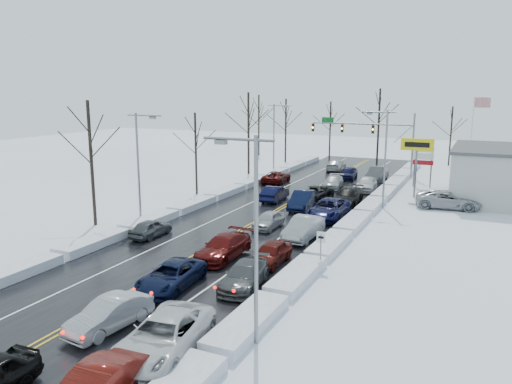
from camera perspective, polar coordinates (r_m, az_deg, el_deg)
The scene contains 44 objects.
ground at distance 41.20m, azimuth -0.15°, elevation -3.56°, with size 160.00×160.00×0.00m, color white.
road_surface at distance 42.96m, azimuth 0.99°, elevation -2.92°, with size 14.00×84.00×0.01m, color black.
snow_bank_left at distance 46.48m, azimuth -7.61°, elevation -1.91°, with size 1.71×72.00×0.61m, color silver.
snow_bank_right at distance 40.58m, azimuth 10.86°, elevation -4.01°, with size 1.71×72.00×0.61m, color silver.
traffic_signal_mast at distance 65.61m, azimuth 13.16°, elevation 6.66°, with size 13.28×0.39×8.00m.
tires_plus_sign at distance 52.71m, azimuth 17.92°, elevation 4.74°, with size 3.20×0.34×6.00m.
used_vehicles_sign at distance 58.83m, azimuth 18.58°, elevation 3.71°, with size 2.20×0.22×4.65m.
speed_limit_sign at distance 30.71m, azimuth 7.43°, elevation -5.81°, with size 0.55×0.09×2.35m.
flagpole at distance 66.21m, azimuth 23.58°, elevation 6.43°, with size 1.87×1.20×10.00m.
streetlight_se at distance 20.68m, azimuth -0.50°, elevation -3.69°, with size 3.20×0.25×9.00m.
streetlight_ne at distance 47.12m, azimuth 14.35°, elevation 4.58°, with size 3.20×0.25×9.00m.
streetlight_sw at distance 41.09m, azimuth -13.13°, elevation 3.65°, with size 3.20×0.25×9.00m.
streetlight_nw at distance 65.31m, azimuth 2.22°, elevation 6.78°, with size 3.20×0.25×9.00m.
tree_left_b at distance 41.48m, azimuth -18.45°, elevation 5.77°, with size 4.00×4.00×10.00m.
tree_left_c at distance 52.06m, azimuth -6.93°, elevation 6.18°, with size 3.40×3.40×8.50m.
tree_left_d at distance 64.54m, azimuth -0.87°, elevation 8.53°, with size 4.20×4.20×10.50m.
tree_left_e at distance 75.40m, azimuth 3.43°, elevation 8.42°, with size 3.80×3.80×9.50m.
tree_far_a at distance 83.72m, azimuth 0.32°, elevation 8.99°, with size 4.00×4.00×10.00m.
tree_far_b at distance 80.46m, azimuth 8.50°, elevation 8.26°, with size 3.60×3.60×9.00m.
tree_far_c at distance 76.53m, azimuth 13.91°, elevation 8.94°, with size 4.40×4.40×11.00m.
tree_far_d at distance 76.82m, azimuth 21.45°, elevation 7.19°, with size 3.40×3.40×8.50m.
queued_car_1 at distance 24.66m, azimuth -16.32°, elevation -14.78°, with size 1.51×4.34×1.43m, color #A1A3A9.
queued_car_2 at distance 28.54m, azimuth -9.65°, elevation -10.73°, with size 2.32×5.03×1.40m, color black.
queued_car_3 at distance 32.86m, azimuth -3.73°, elevation -7.56°, with size 2.11×5.18×1.50m, color #4B0B0A.
queued_car_4 at distance 39.74m, azimuth 1.43°, elevation -4.13°, with size 1.56×3.89×1.32m, color #A1A3A9.
queued_car_5 at distance 46.25m, azimuth 5.35°, elevation -1.93°, with size 1.77×5.08×1.68m, color black.
queued_car_6 at distance 49.53m, azimuth 6.59°, elevation -1.04°, with size 2.43×5.26×1.46m, color black.
queued_car_7 at distance 56.48m, azimuth 8.78°, elevation 0.46°, with size 1.90×4.68×1.36m, color #97999E.
queued_car_8 at distance 62.55m, azimuth 10.49°, elevation 1.48°, with size 1.79×4.44×1.51m, color black.
queued_car_10 at distance 22.10m, azimuth -10.43°, elevation -17.75°, with size 2.70×5.85×1.63m, color silver.
queued_car_11 at distance 28.26m, azimuth -1.34°, elevation -10.80°, with size 1.90×4.68×1.36m, color #3F4244.
queued_car_12 at distance 31.79m, azimuth 1.69°, elevation -8.21°, with size 1.66×4.13×1.41m, color #460D09.
queued_car_13 at distance 37.08m, azimuth 5.42°, elevation -5.34°, with size 1.72×4.92×1.62m, color gray.
queued_car_14 at distance 43.11m, azimuth 8.28°, elevation -3.00°, with size 2.74×5.93×1.65m, color black.
queued_car_15 at distance 48.65m, azimuth 10.37°, elevation -1.39°, with size 2.19×5.39×1.56m, color black.
queued_car_16 at distance 55.41m, azimuth 12.51°, elevation 0.10°, with size 1.87×4.64×1.58m, color silver.
queued_car_17 at distance 61.94m, azimuth 13.65°, elevation 1.24°, with size 1.81×5.18×1.71m, color #404245.
oncoming_car_0 at distance 49.42m, azimuth 2.14°, elevation -1.00°, with size 1.59×4.55×1.50m, color black.
oncoming_car_1 at distance 58.97m, azimuth 2.34°, elevation 1.05°, with size 2.33×5.04×1.40m, color #4B0B0A.
oncoming_car_2 at distance 68.98m, azimuth 9.10°, elevation 2.46°, with size 2.06×5.07×1.47m, color #A4A5AC.
oncoming_car_3 at distance 38.29m, azimuth -11.90°, elevation -5.00°, with size 1.56×3.88×1.32m, color #434648.
parked_car_0 at distance 49.54m, azimuth 21.08°, elevation -1.75°, with size 2.70×5.85×1.63m, color #9DA1A5.
parked_car_1 at distance 53.26m, azimuth 24.66°, elevation -1.15°, with size 2.24×5.50×1.60m, color #383B3D.
parked_car_2 at distance 58.15m, azimuth 22.63°, elevation 0.01°, with size 1.92×4.77×1.63m, color black.
Camera 1 is at (16.89, -36.01, 10.75)m, focal length 35.00 mm.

